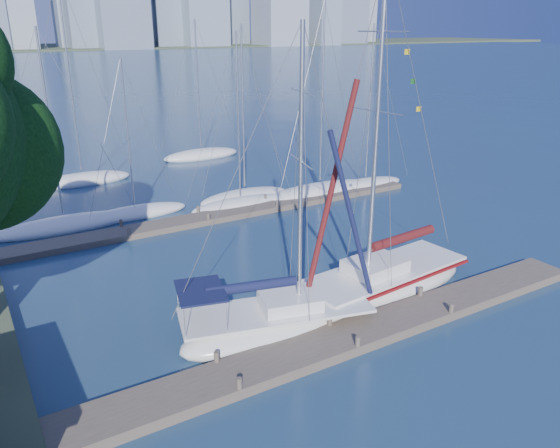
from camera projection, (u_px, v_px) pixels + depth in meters
ground at (343, 344)px, 21.47m from camera, size 700.00×700.00×0.00m
near_dock at (343, 339)px, 21.40m from camera, size 26.00×2.00×0.40m
far_dock at (218, 216)px, 35.26m from camera, size 30.00×1.80×0.36m
sailboat_navy at (276, 309)px, 22.09m from camera, size 8.79×4.71×12.57m
sailboat_maroon at (384, 268)px, 25.42m from camera, size 9.53×3.88×15.17m
bg_boat_0 at (64, 225)px, 33.43m from camera, size 8.92×4.43×12.13m
bg_boat_1 at (135, 213)px, 35.71m from camera, size 7.15×4.66×10.31m
bg_boat_2 at (240, 204)px, 37.46m from camera, size 7.50×3.88×11.79m
bg_boat_3 at (245, 197)px, 38.84m from camera, size 7.04×3.05×12.28m
bg_boat_4 at (320, 191)px, 40.23m from camera, size 9.71×5.46×13.83m
bg_boat_5 at (365, 185)px, 41.97m from camera, size 7.09×4.22×12.23m
bg_boat_6 at (83, 179)px, 43.07m from camera, size 7.74×3.51×16.24m
bg_boat_7 at (201, 155)px, 51.43m from camera, size 7.74×3.83×12.68m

